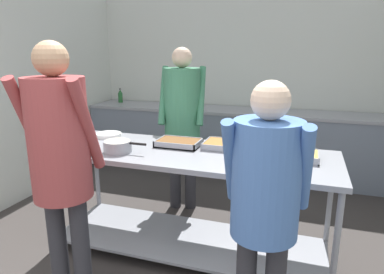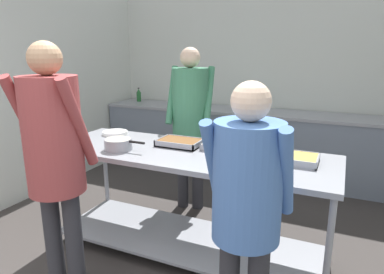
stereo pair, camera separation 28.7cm
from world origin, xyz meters
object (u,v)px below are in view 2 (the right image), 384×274
(guest_serving_right, at_px, (54,149))
(water_bottle, at_px, (139,95))
(serving_tray_roast, at_px, (291,158))
(cook_behind_counter, at_px, (190,112))
(serving_tray_vegetables, at_px, (180,143))
(serving_tray_greens, at_px, (234,147))
(guest_serving_left, at_px, (247,195))
(sauce_pan, at_px, (118,144))
(plate_stack, at_px, (115,133))

(guest_serving_right, xyz_separation_m, water_bottle, (-1.37, 3.11, -0.09))
(serving_tray_roast, height_order, cook_behind_counter, cook_behind_counter)
(serving_tray_vegetables, distance_m, guest_serving_right, 1.10)
(serving_tray_greens, relative_size, cook_behind_counter, 0.28)
(guest_serving_left, distance_m, cook_behind_counter, 1.91)
(sauce_pan, relative_size, serving_tray_roast, 0.94)
(guest_serving_left, bearing_deg, serving_tray_greens, 111.56)
(sauce_pan, height_order, guest_serving_left, guest_serving_left)
(guest_serving_left, distance_m, water_bottle, 3.97)
(cook_behind_counter, xyz_separation_m, water_bottle, (-1.56, 1.40, -0.07))
(sauce_pan, bearing_deg, plate_stack, 129.69)
(sauce_pan, distance_m, cook_behind_counter, 1.05)
(plate_stack, height_order, water_bottle, water_bottle)
(plate_stack, xyz_separation_m, water_bottle, (-1.03, 2.02, 0.08))
(plate_stack, relative_size, guest_serving_left, 0.16)
(sauce_pan, distance_m, guest_serving_right, 0.69)
(plate_stack, relative_size, water_bottle, 1.14)
(plate_stack, distance_m, serving_tray_roast, 1.71)
(serving_tray_greens, height_order, water_bottle, water_bottle)
(guest_serving_right, bearing_deg, serving_tray_roast, 34.93)
(cook_behind_counter, bearing_deg, serving_tray_roast, -32.68)
(serving_tray_vegetables, xyz_separation_m, guest_serving_left, (0.84, -0.88, 0.02))
(guest_serving_right, relative_size, water_bottle, 8.18)
(sauce_pan, bearing_deg, serving_tray_vegetables, 39.27)
(serving_tray_vegetables, xyz_separation_m, guest_serving_right, (-0.41, -1.00, 0.16))
(serving_tray_roast, relative_size, water_bottle, 1.79)
(sauce_pan, height_order, serving_tray_vegetables, sauce_pan)
(guest_serving_left, relative_size, water_bottle, 7.25)
(serving_tray_vegetables, relative_size, guest_serving_left, 0.23)
(serving_tray_greens, bearing_deg, sauce_pan, -155.73)
(plate_stack, relative_size, serving_tray_greens, 0.50)
(guest_serving_left, xyz_separation_m, guest_serving_right, (-1.26, -0.12, 0.14))
(cook_behind_counter, bearing_deg, guest_serving_left, -56.05)
(plate_stack, distance_m, cook_behind_counter, 0.82)
(sauce_pan, xyz_separation_m, serving_tray_greens, (0.88, 0.40, -0.03))
(plate_stack, distance_m, water_bottle, 2.26)
(sauce_pan, xyz_separation_m, water_bottle, (-1.37, 2.43, 0.04))
(serving_tray_roast, distance_m, cook_behind_counter, 1.40)
(cook_behind_counter, bearing_deg, guest_serving_right, -96.42)
(serving_tray_vegetables, distance_m, water_bottle, 2.75)
(guest_serving_left, relative_size, guest_serving_right, 0.89)
(guest_serving_right, xyz_separation_m, cook_behind_counter, (0.19, 1.70, -0.02))
(serving_tray_greens, distance_m, cook_behind_counter, 0.95)
(serving_tray_vegetables, relative_size, serving_tray_roast, 0.95)
(serving_tray_roast, bearing_deg, plate_stack, 175.30)
(plate_stack, height_order, serving_tray_vegetables, serving_tray_vegetables)
(guest_serving_left, bearing_deg, cook_behind_counter, 123.95)
(serving_tray_vegetables, height_order, guest_serving_left, guest_serving_left)
(serving_tray_roast, xyz_separation_m, water_bottle, (-2.73, 2.16, 0.07))
(serving_tray_vegetables, relative_size, serving_tray_greens, 0.75)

